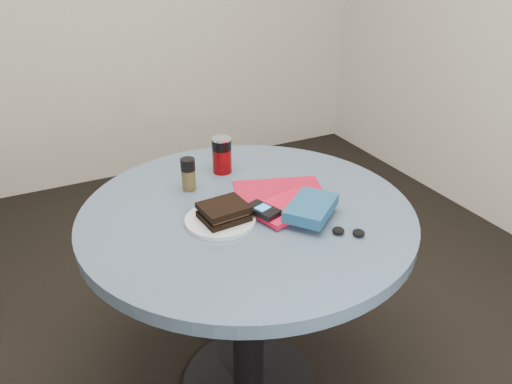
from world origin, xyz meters
name	(u,v)px	position (x,y,z in m)	size (l,w,h in m)	color
table	(247,254)	(0.00, 0.00, 0.59)	(1.00, 1.00, 0.75)	black
plate	(220,220)	(-0.10, -0.04, 0.76)	(0.20, 0.20, 0.01)	silver
sandwich	(224,212)	(-0.09, -0.04, 0.79)	(0.14, 0.12, 0.05)	black
soda_can	(222,155)	(0.04, 0.27, 0.81)	(0.07, 0.07, 0.12)	#6A0508
pepper_grinder	(188,174)	(-0.11, 0.20, 0.80)	(0.06, 0.06, 0.11)	#4C4020
magazine	(280,193)	(0.13, 0.04, 0.75)	(0.28, 0.21, 0.00)	maroon
red_book	(286,208)	(0.10, -0.07, 0.76)	(0.20, 0.13, 0.02)	#BA0E2C
novel	(311,208)	(0.14, -0.14, 0.79)	(0.17, 0.11, 0.03)	navy
mp3_player	(263,210)	(0.01, -0.07, 0.78)	(0.09, 0.11, 0.02)	black
headphones	(348,232)	(0.19, -0.25, 0.76)	(0.09, 0.08, 0.02)	black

